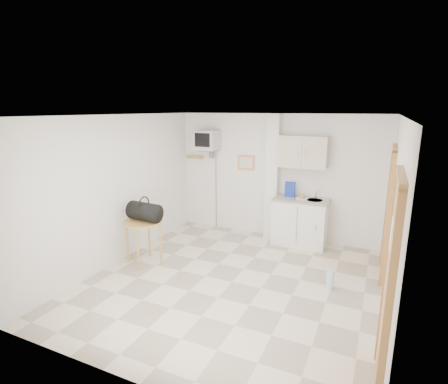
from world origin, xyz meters
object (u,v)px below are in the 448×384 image
at_px(water_bottle, 330,280).
at_px(duffel_bag, 145,211).
at_px(crt_television, 207,141).
at_px(round_table, 143,227).

bearing_deg(water_bottle, duffel_bag, -173.34).
bearing_deg(duffel_bag, crt_television, 89.94).
height_order(crt_television, round_table, crt_television).
bearing_deg(round_table, duffel_bag, 63.80).
bearing_deg(crt_television, round_table, -95.70).
bearing_deg(water_bottle, crt_television, 150.38).
xyz_separation_m(round_table, duffel_bag, (0.02, 0.04, 0.26)).
xyz_separation_m(crt_television, water_bottle, (2.84, -1.61, -1.79)).
distance_m(crt_television, round_table, 2.39).
bearing_deg(water_bottle, round_table, -172.64).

